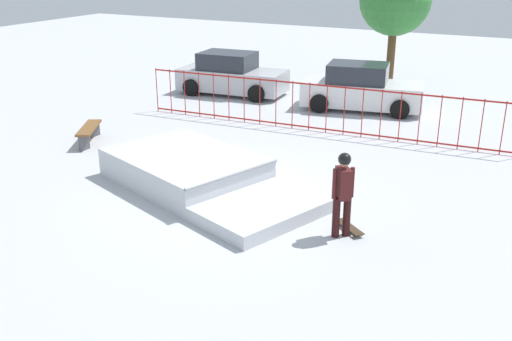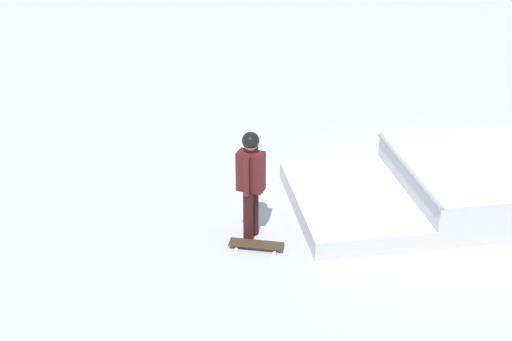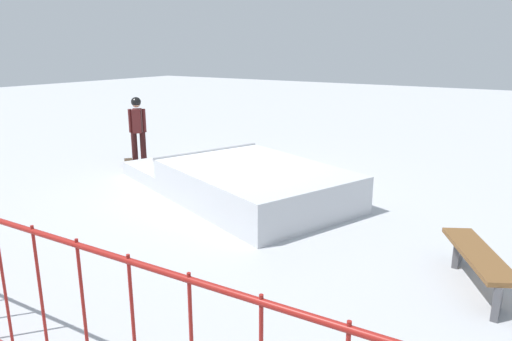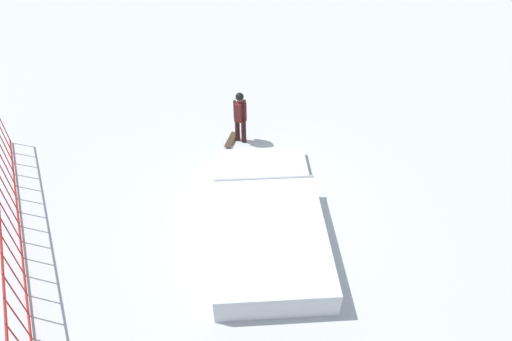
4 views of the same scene
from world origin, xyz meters
name	(u,v)px [view 1 (image 1 of 4)]	position (x,y,z in m)	size (l,w,h in m)	color
ground_plane	(223,197)	(0.00, 0.00, 0.00)	(60.00, 60.00, 0.00)	#B7BABF
skate_ramp	(197,175)	(-0.83, 0.23, 0.32)	(5.96, 4.30, 0.74)	silver
skater	(343,189)	(3.03, -0.61, 1.01)	(0.41, 0.43, 1.73)	black
skateboard	(349,227)	(3.11, -0.31, 0.08)	(0.75, 0.66, 0.09)	#3F2D1E
perimeter_fence	(318,107)	(0.00, 5.77, 0.77)	(11.66, 0.60, 1.50)	maroon
park_bench	(89,131)	(-5.45, 1.68, 0.36)	(1.12, 1.59, 0.48)	brown
parked_car_silver	(231,75)	(-4.81, 8.91, 0.72)	(4.23, 2.21, 1.60)	#B7B7BC
parked_car_white	(361,89)	(0.36, 8.95, 0.72)	(4.34, 2.50, 1.60)	white
distant_tree	(395,0)	(0.08, 13.69, 3.36)	(2.87, 2.87, 4.82)	brown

